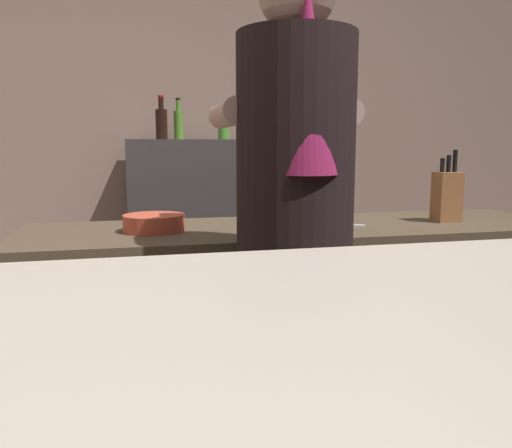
{
  "coord_description": "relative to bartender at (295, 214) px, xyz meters",
  "views": [
    {
      "loc": [
        -0.28,
        -1.23,
        1.19
      ],
      "look_at": [
        -0.16,
        -0.75,
        1.12
      ],
      "focal_mm": 36.18,
      "sensor_mm": 36.0,
      "label": 1
    }
  ],
  "objects": [
    {
      "name": "bottle_vinegar",
      "position": [
        -0.29,
        1.73,
        0.33
      ],
      "size": [
        0.07,
        0.07,
        0.26
      ],
      "color": "black",
      "rests_on": "back_shelf"
    },
    {
      "name": "chefs_knife",
      "position": [
        0.28,
        0.41,
        -0.11
      ],
      "size": [
        0.24,
        0.11,
        0.01
      ],
      "primitive_type": "cube",
      "rotation": [
        0.0,
        0.0,
        -0.34
      ],
      "color": "silver",
      "rests_on": "prep_counter"
    },
    {
      "name": "bottle_soy",
      "position": [
        -0.18,
        1.79,
        0.33
      ],
      "size": [
        0.06,
        0.06,
        0.25
      ],
      "color": "#548A2F",
      "rests_on": "back_shelf"
    },
    {
      "name": "knife_block",
      "position": [
        0.78,
        0.42,
        -0.0
      ],
      "size": [
        0.1,
        0.08,
        0.29
      ],
      "color": "brown",
      "rests_on": "prep_counter"
    },
    {
      "name": "bottle_hot_sauce",
      "position": [
        0.08,
        1.69,
        0.32
      ],
      "size": [
        0.07,
        0.07,
        0.22
      ],
      "color": "#508D34",
      "rests_on": "back_shelf"
    },
    {
      "name": "prep_counter",
      "position": [
        0.17,
        0.46,
        -0.55
      ],
      "size": [
        2.1,
        0.6,
        0.89
      ],
      "primitive_type": "cube",
      "color": "#4B3D2C",
      "rests_on": "ground"
    },
    {
      "name": "back_shelf",
      "position": [
        -0.12,
        1.73,
        -0.38
      ],
      "size": [
        0.76,
        0.36,
        1.23
      ],
      "primitive_type": "cube",
      "color": "#3A3737",
      "rests_on": "ground"
    },
    {
      "name": "bartender",
      "position": [
        0.0,
        0.0,
        0.0
      ],
      "size": [
        0.43,
        0.51,
        1.72
      ],
      "rotation": [
        0.0,
        0.0,
        1.55
      ],
      "color": "#2B2533",
      "rests_on": "ground"
    },
    {
      "name": "wall_back",
      "position": [
        -0.18,
        2.01,
        0.35
      ],
      "size": [
        5.2,
        0.1,
        2.7
      ],
      "primitive_type": "cube",
      "color": "gray",
      "rests_on": "ground"
    },
    {
      "name": "mixing_bowl",
      "position": [
        -0.39,
        0.45,
        -0.08
      ],
      "size": [
        0.22,
        0.22,
        0.06
      ],
      "primitive_type": "cylinder",
      "color": "#C34B34",
      "rests_on": "prep_counter"
    }
  ]
}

